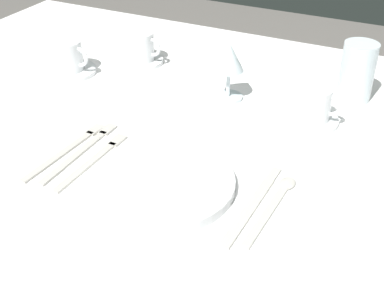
# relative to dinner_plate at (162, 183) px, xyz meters

# --- Properties ---
(dining_table) EXTENTS (1.80, 1.11, 0.74)m
(dining_table) POSITION_rel_dinner_plate_xyz_m (0.02, 0.22, -0.09)
(dining_table) COLOR white
(dining_table) RESTS_ON ground
(dinner_plate) EXTENTS (0.26, 0.26, 0.02)m
(dinner_plate) POSITION_rel_dinner_plate_xyz_m (0.00, 0.00, 0.00)
(dinner_plate) COLOR white
(dinner_plate) RESTS_ON dining_table
(fork_outer) EXTENTS (0.02, 0.21, 0.00)m
(fork_outer) POSITION_rel_dinner_plate_xyz_m (-0.15, 0.02, -0.01)
(fork_outer) COLOR beige
(fork_outer) RESTS_ON dining_table
(fork_inner) EXTENTS (0.02, 0.23, 0.00)m
(fork_inner) POSITION_rel_dinner_plate_xyz_m (-0.19, 0.03, -0.01)
(fork_inner) COLOR beige
(fork_inner) RESTS_ON dining_table
(fork_salad) EXTENTS (0.03, 0.22, 0.00)m
(fork_salad) POSITION_rel_dinner_plate_xyz_m (-0.22, 0.02, -0.01)
(fork_salad) COLOR beige
(fork_salad) RESTS_ON dining_table
(dinner_knife) EXTENTS (0.03, 0.23, 0.00)m
(dinner_knife) POSITION_rel_dinner_plate_xyz_m (0.16, 0.02, -0.01)
(dinner_knife) COLOR beige
(dinner_knife) RESTS_ON dining_table
(spoon_soup) EXTENTS (0.03, 0.20, 0.01)m
(spoon_soup) POSITION_rel_dinner_plate_xyz_m (0.19, 0.05, -0.01)
(spoon_soup) COLOR beige
(spoon_soup) RESTS_ON dining_table
(saucer_left) EXTENTS (0.12, 0.12, 0.01)m
(saucer_left) POSITION_rel_dinner_plate_xyz_m (0.17, 0.34, -0.00)
(saucer_left) COLOR white
(saucer_left) RESTS_ON dining_table
(coffee_cup_left) EXTENTS (0.11, 0.08, 0.07)m
(coffee_cup_left) POSITION_rel_dinner_plate_xyz_m (0.17, 0.34, 0.04)
(coffee_cup_left) COLOR white
(coffee_cup_left) RESTS_ON saucer_left
(saucer_right) EXTENTS (0.14, 0.14, 0.01)m
(saucer_right) POSITION_rel_dinner_plate_xyz_m (-0.44, 0.31, -0.00)
(saucer_right) COLOR white
(saucer_right) RESTS_ON dining_table
(coffee_cup_right) EXTENTS (0.11, 0.08, 0.07)m
(coffee_cup_right) POSITION_rel_dinner_plate_xyz_m (-0.44, 0.31, 0.04)
(coffee_cup_right) COLOR white
(coffee_cup_right) RESTS_ON saucer_right
(saucer_far) EXTENTS (0.12, 0.12, 0.01)m
(saucer_far) POSITION_rel_dinner_plate_xyz_m (-0.31, 0.44, -0.00)
(saucer_far) COLOR white
(saucer_far) RESTS_ON dining_table
(coffee_cup_far) EXTENTS (0.10, 0.08, 0.07)m
(coffee_cup_far) POSITION_rel_dinner_plate_xyz_m (-0.31, 0.44, 0.04)
(coffee_cup_far) COLOR white
(coffee_cup_far) RESTS_ON saucer_far
(wine_glass_left) EXTENTS (0.07, 0.07, 0.13)m
(wine_glass_left) POSITION_rel_dinner_plate_xyz_m (-0.03, 0.36, 0.08)
(wine_glass_left) COLOR silver
(wine_glass_left) RESTS_ON dining_table
(drink_tumbler) EXTENTS (0.08, 0.08, 0.13)m
(drink_tumbler) POSITION_rel_dinner_plate_xyz_m (0.23, 0.48, 0.05)
(drink_tumbler) COLOR silver
(drink_tumbler) RESTS_ON dining_table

